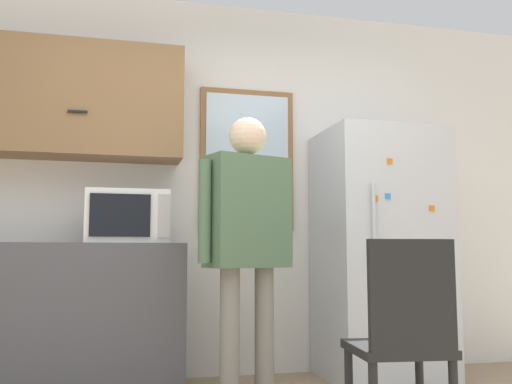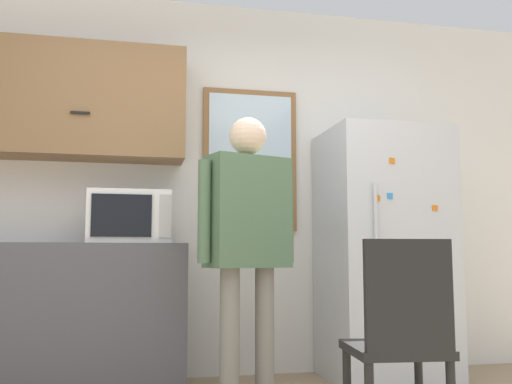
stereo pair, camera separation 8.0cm
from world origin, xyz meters
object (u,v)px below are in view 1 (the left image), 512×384
refrigerator (380,253)px  chair (404,334)px  microwave (127,217)px  person (247,227)px

refrigerator → chair: size_ratio=1.88×
microwave → refrigerator: bearing=0.6°
person → microwave: bearing=126.6°
refrigerator → chair: bearing=-112.1°
microwave → person: (0.67, -0.46, -0.07)m
microwave → person: 0.81m
person → refrigerator: bearing=5.6°
microwave → chair: microwave is taller
chair → refrigerator: bearing=-105.9°
microwave → chair: bearing=-47.5°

